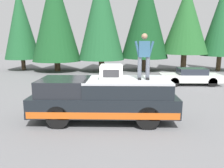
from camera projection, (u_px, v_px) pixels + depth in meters
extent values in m
plane|color=slate|center=(123.00, 120.00, 8.93)|extent=(90.00, 90.00, 0.00)
cube|color=black|center=(104.00, 103.00, 8.80)|extent=(2.00, 5.50, 0.70)
cube|color=#CC5619|center=(104.00, 108.00, 8.84)|extent=(2.01, 5.39, 0.24)
cube|color=black|center=(65.00, 86.00, 8.71)|extent=(1.84, 1.87, 0.60)
cube|color=black|center=(127.00, 88.00, 8.66)|extent=(1.92, 3.19, 0.52)
cube|color=#B7BABF|center=(127.00, 80.00, 8.60)|extent=(1.94, 3.19, 0.08)
cube|color=#232326|center=(36.00, 109.00, 8.92)|extent=(1.96, 0.16, 0.20)
cube|color=#B2B5BA|center=(173.00, 110.00, 8.79)|extent=(1.96, 0.16, 0.20)
cylinder|color=black|center=(58.00, 117.00, 8.06)|extent=(0.30, 0.84, 0.84)
cylinder|color=black|center=(68.00, 103.00, 9.73)|extent=(0.30, 0.84, 0.84)
cylinder|color=black|center=(148.00, 117.00, 7.98)|extent=(0.30, 0.84, 0.84)
cylinder|color=black|center=(142.00, 104.00, 9.65)|extent=(0.30, 0.84, 0.84)
cube|color=white|center=(111.00, 72.00, 8.49)|extent=(0.64, 0.84, 0.52)
cube|color=#2D2D30|center=(111.00, 74.00, 8.17)|extent=(0.01, 0.59, 0.29)
cube|color=#99999E|center=(111.00, 65.00, 8.44)|extent=(0.58, 0.76, 0.04)
cylinder|color=#4C515B|center=(148.00, 68.00, 8.40)|extent=(0.15, 0.15, 0.84)
cube|color=black|center=(147.00, 79.00, 8.44)|extent=(0.26, 0.11, 0.08)
cylinder|color=#4C515B|center=(140.00, 68.00, 8.41)|extent=(0.15, 0.15, 0.84)
cube|color=black|center=(139.00, 78.00, 8.45)|extent=(0.26, 0.11, 0.08)
cube|color=#335B7A|center=(144.00, 49.00, 8.27)|extent=(0.24, 0.40, 0.58)
sphere|color=#A37A5B|center=(144.00, 36.00, 8.18)|extent=(0.22, 0.22, 0.22)
cylinder|color=#335B7A|center=(151.00, 49.00, 8.24)|extent=(0.09, 0.23, 0.58)
cylinder|color=#335B7A|center=(138.00, 49.00, 8.25)|extent=(0.09, 0.23, 0.58)
cube|color=white|center=(190.00, 78.00, 15.88)|extent=(1.64, 4.10, 0.50)
cube|color=#282D38|center=(192.00, 71.00, 15.78)|extent=(1.31, 1.89, 0.42)
cylinder|color=black|center=(174.00, 82.00, 15.23)|extent=(0.20, 0.62, 0.62)
cylinder|color=black|center=(169.00, 78.00, 16.65)|extent=(0.20, 0.62, 0.62)
cylinder|color=black|center=(212.00, 82.00, 15.17)|extent=(0.20, 0.62, 0.62)
cylinder|color=black|center=(204.00, 79.00, 16.59)|extent=(0.20, 0.62, 0.62)
cylinder|color=#4C3826|center=(219.00, 63.00, 22.93)|extent=(0.45, 0.45, 1.53)
cone|color=#1E562D|center=(223.00, 19.00, 22.09)|extent=(3.74, 3.74, 7.11)
cylinder|color=#4C3826|center=(183.00, 62.00, 22.86)|extent=(0.54, 0.54, 1.72)
cone|color=#235B28|center=(186.00, 20.00, 22.06)|extent=(4.51, 4.51, 6.56)
cylinder|color=#4C3826|center=(144.00, 64.00, 23.11)|extent=(0.56, 0.56, 1.29)
cone|color=#14421E|center=(145.00, 16.00, 22.20)|extent=(4.70, 4.70, 8.18)
cylinder|color=#4C3826|center=(102.00, 65.00, 22.49)|extent=(0.54, 0.54, 1.18)
cone|color=#1E562D|center=(101.00, 14.00, 21.54)|extent=(4.48, 4.48, 8.62)
cylinder|color=#4C3826|center=(57.00, 66.00, 22.76)|extent=(0.57, 0.57, 1.02)
cone|color=#194C23|center=(55.00, 15.00, 21.82)|extent=(4.75, 4.75, 8.77)
cylinder|color=#4C3826|center=(23.00, 64.00, 23.54)|extent=(0.42, 0.42, 1.16)
cone|color=#1E562D|center=(20.00, 24.00, 22.75)|extent=(3.49, 3.49, 6.99)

